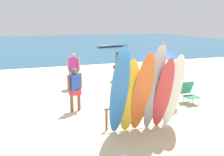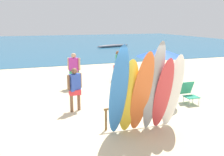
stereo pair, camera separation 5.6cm
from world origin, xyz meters
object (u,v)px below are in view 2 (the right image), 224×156
Objects in this scene: surfboard_red_4 at (163,95)px; beachgoer_photographing at (74,68)px; surfboard_yellow_1 at (128,97)px; distant_boat at (113,46)px; surfboard_orange_2 at (142,94)px; surfboard_white_5 at (173,92)px; surfboard_rack at (137,110)px; beachgoer_near_rack at (75,87)px; beach_chair_blue at (168,84)px; surfboard_blue_0 at (118,92)px; surfboard_grey_3 at (154,88)px; beach_umbrella at (160,52)px; beachgoer_midbeach at (118,63)px; beach_chair_red at (189,92)px.

surfboard_red_4 is 1.36× the size of beachgoer_photographing.
distant_boat is at bearing 75.46° from surfboard_yellow_1.
surfboard_orange_2 is 1.01m from surfboard_white_5.
beachgoer_near_rack reaches higher than surfboard_rack.
distant_boat is (4.36, 19.73, -0.26)m from beach_chair_blue.
surfboard_blue_0 is 1.06m from surfboard_grey_3.
beach_chair_blue reaches higher than distant_boat.
surfboard_orange_2 reaches higher than surfboard_rack.
surfboard_red_4 reaches higher than beach_umbrella.
beachgoer_near_rack is 5.07m from beachgoer_midbeach.
surfboard_red_4 is at bearing -117.36° from beach_umbrella.
surfboard_grey_3 is at bearing 5.03° from surfboard_blue_0.
surfboard_yellow_1 is 0.76m from surfboard_grey_3.
surfboard_white_5 reaches higher than beachgoer_near_rack.
surfboard_red_4 is 6.58m from beachgoer_midbeach.
beachgoer_photographing is 0.79× the size of beach_umbrella.
beachgoer_photographing reaches higher than beach_chair_red.
surfboard_blue_0 reaches higher than beach_chair_blue.
surfboard_red_4 is 3.19m from beachgoer_near_rack.
surfboard_yellow_1 is at bearing -108.26° from distant_boat.
beachgoer_near_rack is at bearing -152.36° from beach_chair_blue.
surfboard_yellow_1 is 1.01m from surfboard_red_4.
surfboard_orange_2 is at bearing -145.56° from beach_chair_red.
beach_umbrella is at bearing 51.54° from surfboard_grey_3.
surfboard_blue_0 is at bearing -55.27° from beachgoer_photographing.
beachgoer_near_rack reaches higher than beach_chair_blue.
surfboard_yellow_1 is 1.35m from surfboard_white_5.
surfboard_red_4 is 2.83m from beach_umbrella.
beachgoer_near_rack is 22.32m from distant_boat.
surfboard_orange_2 is at bearing -107.42° from distant_boat.
surfboard_yellow_1 reaches higher than beach_chair_blue.
beachgoer_near_rack is at bearing 116.62° from surfboard_yellow_1.
beachgoer_near_rack is (-2.02, 2.45, -0.21)m from surfboard_red_4.
surfboard_blue_0 is 24.44m from distant_boat.
surfboard_rack is 0.99× the size of beach_umbrella.
beachgoer_near_rack reaches higher than distant_boat.
beachgoer_near_rack is at bearing 128.86° from surfboard_rack.
beachgoer_photographing is at bearing -124.83° from beachgoer_near_rack.
surfboard_rack is 3.86m from beach_chair_blue.
surfboard_grey_3 reaches higher than surfboard_white_5.
beach_chair_blue is (2.88, 3.34, -0.78)m from surfboard_orange_2.
surfboard_orange_2 is 1.08× the size of surfboard_white_5.
beachgoer_near_rack is (-2.36, 2.42, -0.24)m from surfboard_white_5.
surfboard_white_5 is at bearing 1.51° from surfboard_orange_2.
surfboard_grey_3 is at bearing 2.50° from surfboard_orange_2.
surfboard_blue_0 is 1.16× the size of surfboard_white_5.
beachgoer_midbeach is at bearing 75.89° from surfboard_yellow_1.
surfboard_rack is at bearing -0.25° from beachgoer_midbeach.
distant_boat is (8.04, 17.52, -0.80)m from beachgoer_photographing.
surfboard_grey_3 is 1.61× the size of beachgoer_photographing.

